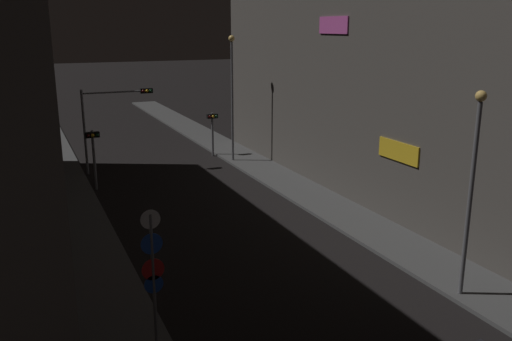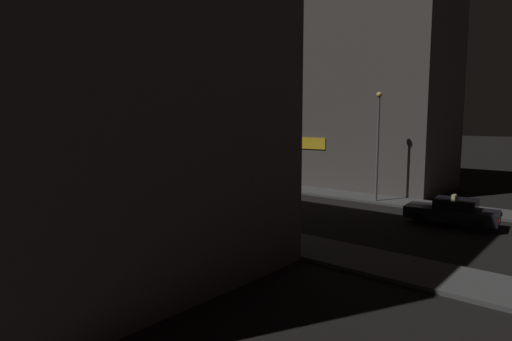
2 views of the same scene
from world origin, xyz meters
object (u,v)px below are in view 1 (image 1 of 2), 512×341
object	(u,v)px
traffic_light_overhead	(111,112)
street_lamp_near_block	(472,179)
traffic_light_left_kerb	(93,147)
street_lamp_far_block	(232,86)
traffic_light_right_kerb	(213,125)
sign_pole_left	(153,269)

from	to	relation	value
traffic_light_overhead	street_lamp_near_block	bearing A→B (deg)	-70.11
traffic_light_left_kerb	street_lamp_far_block	size ratio (longest dim) A/B	0.41
street_lamp_near_block	street_lamp_far_block	world-z (taller)	street_lamp_far_block
traffic_light_overhead	traffic_light_right_kerb	size ratio (longest dim) A/B	1.69
traffic_light_left_kerb	traffic_light_right_kerb	distance (m)	10.47
traffic_light_left_kerb	traffic_light_right_kerb	xyz separation A→B (m)	(9.07, 5.21, -0.19)
traffic_light_right_kerb	street_lamp_near_block	size ratio (longest dim) A/B	0.45
traffic_light_overhead	street_lamp_far_block	world-z (taller)	street_lamp_far_block
street_lamp_far_block	traffic_light_right_kerb	bearing A→B (deg)	106.32
traffic_light_right_kerb	street_lamp_far_block	size ratio (longest dim) A/B	0.38
sign_pole_left	street_lamp_near_block	world-z (taller)	street_lamp_near_block
traffic_light_right_kerb	street_lamp_far_block	bearing A→B (deg)	-73.68
traffic_light_left_kerb	sign_pole_left	size ratio (longest dim) A/B	0.82
traffic_light_overhead	traffic_light_left_kerb	bearing A→B (deg)	-114.55
street_lamp_near_block	street_lamp_far_block	xyz separation A→B (m)	(-0.05, 21.50, 0.98)
traffic_light_left_kerb	traffic_light_right_kerb	size ratio (longest dim) A/B	1.09
street_lamp_near_block	street_lamp_far_block	distance (m)	21.52
traffic_light_right_kerb	traffic_light_left_kerb	bearing A→B (deg)	-150.13
sign_pole_left	street_lamp_near_block	bearing A→B (deg)	-5.41
traffic_light_overhead	street_lamp_far_block	size ratio (longest dim) A/B	0.64
traffic_light_overhead	sign_pole_left	distance (m)	21.50
traffic_light_right_kerb	sign_pole_left	world-z (taller)	sign_pole_left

